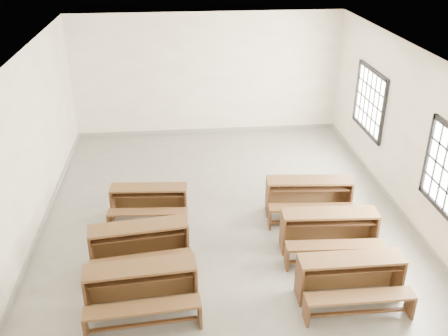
{
  "coord_description": "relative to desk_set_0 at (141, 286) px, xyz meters",
  "views": [
    {
      "loc": [
        -0.86,
        -8.42,
        5.24
      ],
      "look_at": [
        0.0,
        0.0,
        1.0
      ],
      "focal_mm": 40.0,
      "sensor_mm": 36.0,
      "label": 1
    }
  ],
  "objects": [
    {
      "name": "desk_set_5",
      "position": [
        3.13,
        2.38,
        0.0
      ],
      "size": [
        1.72,
        0.99,
        0.74
      ],
      "rotation": [
        0.0,
        0.0,
        -0.09
      ],
      "color": "brown",
      "rests_on": "ground"
    },
    {
      "name": "room",
      "position": [
        1.57,
        2.57,
        1.71
      ],
      "size": [
        8.5,
        8.5,
        3.2
      ],
      "color": "gray",
      "rests_on": "ground"
    },
    {
      "name": "desk_set_1",
      "position": [
        -0.08,
        1.1,
        -0.0
      ],
      "size": [
        1.71,
        1.02,
        0.73
      ],
      "rotation": [
        0.0,
        0.0,
        0.11
      ],
      "color": "brown",
      "rests_on": "ground"
    },
    {
      "name": "desk_set_4",
      "position": [
        3.17,
        1.16,
        0.0
      ],
      "size": [
        1.7,
        0.95,
        0.74
      ],
      "rotation": [
        0.0,
        0.0,
        -0.06
      ],
      "color": "brown",
      "rests_on": "ground"
    },
    {
      "name": "desk_set_0",
      "position": [
        0.0,
        0.0,
        0.0
      ],
      "size": [
        1.69,
        0.96,
        0.74
      ],
      "rotation": [
        0.0,
        0.0,
        0.07
      ],
      "color": "brown",
      "rests_on": "ground"
    },
    {
      "name": "desk_set_3",
      "position": [
        3.13,
        -0.09,
        -0.01
      ],
      "size": [
        1.59,
        0.83,
        0.72
      ],
      "rotation": [
        0.0,
        0.0,
        -0.01
      ],
      "color": "brown",
      "rests_on": "ground"
    },
    {
      "name": "desk_set_2",
      "position": [
        0.03,
        2.56,
        -0.05
      ],
      "size": [
        1.51,
        0.87,
        0.66
      ],
      "rotation": [
        0.0,
        0.0,
        -0.08
      ],
      "color": "brown",
      "rests_on": "ground"
    }
  ]
}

